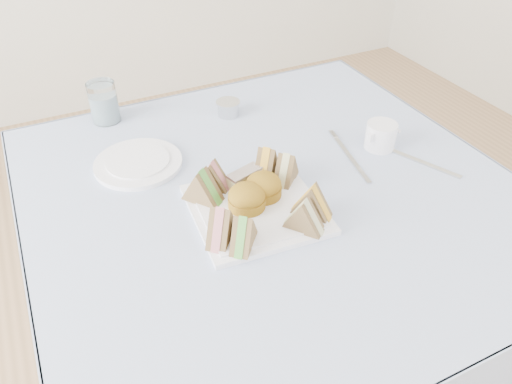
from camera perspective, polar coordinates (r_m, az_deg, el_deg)
name	(u,v)px	position (r m, az deg, el deg)	size (l,w,h in m)	color
floor	(268,381)	(1.64, 1.42, -20.77)	(4.00, 4.00, 0.00)	#9E7751
table	(270,302)	(1.34, 1.67, -12.49)	(0.90, 0.90, 0.74)	brown
tablecloth	(274,190)	(1.08, 2.02, 0.28)	(1.02, 1.02, 0.01)	silver
serving_plate	(256,209)	(1.01, 0.00, -1.97)	(0.25, 0.25, 0.01)	white
sandwich_fl_a	(221,223)	(0.92, -4.01, -3.54)	(0.08, 0.04, 0.07)	brown
sandwich_fl_b	(243,231)	(0.90, -1.44, -4.45)	(0.08, 0.04, 0.07)	brown
sandwich_fr_a	(312,200)	(0.97, 6.40, -0.93)	(0.08, 0.04, 0.07)	brown
sandwich_fr_b	(304,214)	(0.94, 5.52, -2.57)	(0.08, 0.04, 0.07)	brown
sandwich_bl_a	(202,185)	(1.01, -6.18, 0.78)	(0.08, 0.04, 0.08)	brown
sandwich_bl_b	(213,175)	(1.04, -4.98, 1.97)	(0.08, 0.04, 0.07)	brown
sandwich_br_a	(286,167)	(1.06, 3.47, 2.86)	(0.08, 0.04, 0.07)	brown
sandwich_br_b	(267,162)	(1.07, 1.22, 3.49)	(0.08, 0.04, 0.07)	brown
scone_left	(247,198)	(0.99, -1.07, -0.65)	(0.08, 0.08, 0.05)	#A5741D
scone_right	(263,186)	(1.02, 0.86, 0.64)	(0.08, 0.08, 0.05)	#A5741D
pastry_slice	(245,178)	(1.05, -1.30, 1.59)	(0.08, 0.03, 0.04)	#C9C08A
side_plate	(138,163)	(1.17, -13.31, 3.23)	(0.20, 0.20, 0.01)	white
water_glass	(104,102)	(1.35, -17.02, 9.78)	(0.07, 0.07, 0.11)	white
tea_strainer	(228,109)	(1.34, -3.19, 9.45)	(0.06, 0.06, 0.04)	silver
knife	(426,164)	(1.21, 18.84, 3.08)	(0.01, 0.17, 0.00)	silver
fork	(352,159)	(1.18, 10.87, 3.69)	(0.01, 0.19, 0.00)	silver
creamer_jug	(381,136)	(1.23, 14.07, 6.25)	(0.07, 0.07, 0.06)	white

